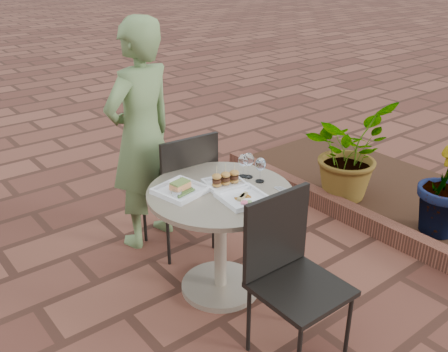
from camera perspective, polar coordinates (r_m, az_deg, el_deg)
ground at (r=3.18m, az=-0.44°, el=-16.29°), size 60.00×60.00×0.00m
cafe_table at (r=3.16m, az=-0.43°, el=-5.68°), size 0.90×0.90×0.73m
chair_far at (r=3.56m, az=-4.68°, el=-0.93°), size 0.47×0.47×0.93m
chair_near at (r=2.71m, az=7.43°, el=-10.04°), size 0.44×0.44×0.93m
diner at (r=3.64m, az=-9.40°, el=4.47°), size 0.69×0.54×1.69m
plate_salmon at (r=3.02m, az=-4.99°, el=-1.53°), size 0.31×0.31×0.07m
plate_sliders at (r=3.09m, az=0.18°, el=-0.63°), size 0.28×0.28×0.15m
plate_tuna at (r=2.93m, az=2.16°, el=-2.45°), size 0.28×0.28×0.03m
wine_glass_right at (r=3.12m, az=4.18°, el=1.28°), size 0.07×0.07×0.16m
wine_glass_mid at (r=3.19m, az=2.22°, el=1.73°), size 0.07×0.07×0.15m
wine_glass_far at (r=3.18m, az=2.82°, el=1.81°), size 0.07×0.07×0.17m
steel_ramekin at (r=2.97m, az=-5.40°, el=-2.04°), size 0.06×0.06×0.05m
cutlery_set at (r=3.05m, az=7.21°, el=-1.82°), size 0.10×0.20×0.00m
planter_curb at (r=4.28m, az=14.13°, el=-4.13°), size 0.12×3.00×0.15m
mulch_bed at (r=4.82m, az=19.24°, el=-1.98°), size 1.30×3.00×0.06m
potted_plant_a at (r=4.44m, az=13.92°, el=2.78°), size 0.91×0.84×0.84m
potted_plant_b at (r=4.11m, az=24.21°, el=-0.29°), size 0.58×0.52×0.88m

